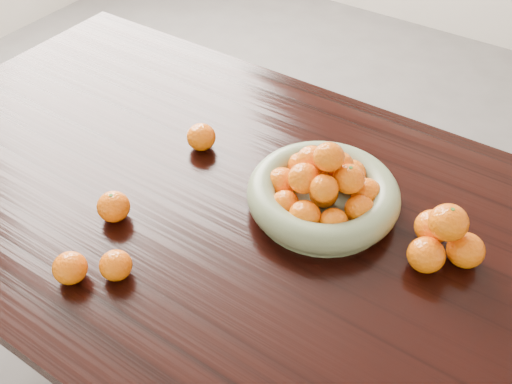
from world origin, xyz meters
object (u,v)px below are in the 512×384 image
Objects in this scene: loose_orange_0 at (114,207)px; fruit_bowl at (323,191)px; orange_pyramid at (443,238)px; dining_table at (274,249)px.

fruit_bowl is at bearing 38.35° from loose_orange_0.
orange_pyramid reaches higher than loose_orange_0.
orange_pyramid is 2.18× the size of loose_orange_0.
loose_orange_0 is at bearing -155.19° from orange_pyramid.
dining_table is 13.44× the size of orange_pyramid.
fruit_bowl is 0.44m from loose_orange_0.
dining_table is 0.36m from loose_orange_0.
fruit_bowl is at bearing -178.66° from orange_pyramid.
loose_orange_0 is (-0.34, -0.27, -0.01)m from fruit_bowl.
dining_table is at bearing -122.41° from fruit_bowl.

